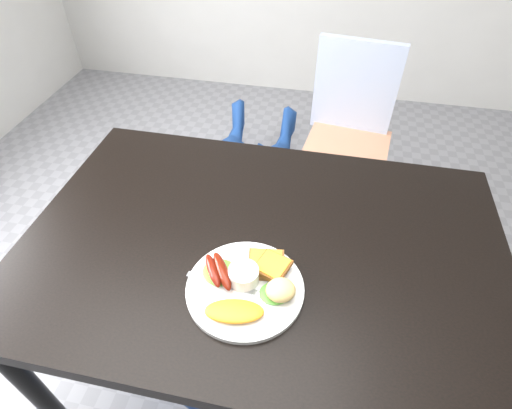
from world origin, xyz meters
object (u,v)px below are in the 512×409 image
Objects in this scene: dining_table at (262,246)px; plate at (245,288)px; dining_chair at (346,149)px; person at (228,87)px.

dining_table is 0.15m from plate.
dining_chair is 1.36× the size of plate.
dining_table reaches higher than dining_chair.
plate is (-0.23, -1.01, 0.31)m from dining_chair.
dining_table is at bearing 109.21° from person.
plate is at bearing -95.03° from dining_chair.
dining_table is 0.72× the size of person.
dining_table is 0.93m from dining_chair.
person is at bearing 111.74° from dining_table.
person is (-0.24, 0.61, 0.10)m from dining_table.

